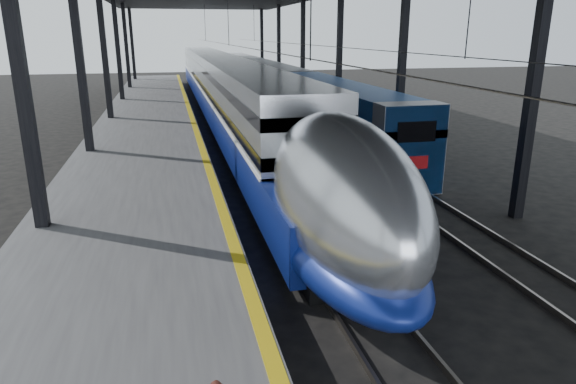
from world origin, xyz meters
name	(u,v)px	position (x,y,z in m)	size (l,w,h in m)	color
ground	(280,325)	(0.00, 0.00, 0.00)	(160.00, 160.00, 0.00)	black
platform	(146,138)	(-3.50, 20.00, 0.50)	(6.00, 80.00, 1.00)	#4C4C4F
yellow_strip	(195,128)	(-0.70, 20.00, 1.00)	(0.30, 80.00, 0.01)	gold
rails	(283,139)	(4.50, 20.00, 0.08)	(6.52, 80.00, 0.16)	slate
tgv_train	(224,90)	(2.00, 29.42, 2.10)	(3.13, 65.20, 4.49)	silver
second_train	(274,85)	(7.00, 35.12, 1.85)	(2.65, 56.05, 3.64)	navy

